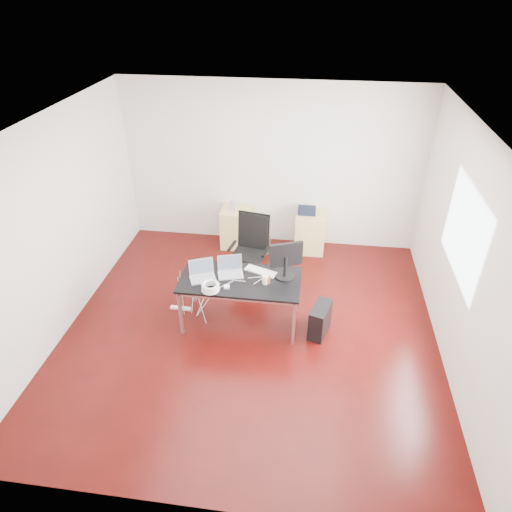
# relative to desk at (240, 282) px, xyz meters

# --- Properties ---
(room_shell) EXTENTS (5.00, 5.00, 5.00)m
(room_shell) POSITION_rel_desk_xyz_m (0.19, -0.14, 0.73)
(room_shell) COLOR #350706
(room_shell) RESTS_ON ground
(desk) EXTENTS (1.60, 0.80, 0.73)m
(desk) POSITION_rel_desk_xyz_m (0.00, 0.00, 0.00)
(desk) COLOR black
(desk) RESTS_ON ground
(office_chair) EXTENTS (0.56, 0.58, 1.08)m
(office_chair) POSITION_rel_desk_xyz_m (-0.02, 1.04, -0.07)
(office_chair) COLOR black
(office_chair) RESTS_ON ground
(filing_cabinet_left) EXTENTS (0.50, 0.50, 0.70)m
(filing_cabinet_left) POSITION_rel_desk_xyz_m (-0.42, 2.09, -0.33)
(filing_cabinet_left) COLOR tan
(filing_cabinet_left) RESTS_ON ground
(filing_cabinet_right) EXTENTS (0.50, 0.50, 0.70)m
(filing_cabinet_right) POSITION_rel_desk_xyz_m (0.87, 2.09, -0.33)
(filing_cabinet_right) COLOR tan
(filing_cabinet_right) RESTS_ON ground
(pc_tower) EXTENTS (0.32, 0.49, 0.44)m
(pc_tower) POSITION_rel_desk_xyz_m (1.09, -0.08, -0.46)
(pc_tower) COLOR black
(pc_tower) RESTS_ON ground
(wastebasket) EXTENTS (0.31, 0.31, 0.28)m
(wastebasket) POSITION_rel_desk_xyz_m (0.09, 1.89, -0.54)
(wastebasket) COLOR black
(wastebasket) RESTS_ON ground
(power_strip) EXTENTS (0.30, 0.07, 0.04)m
(power_strip) POSITION_rel_desk_xyz_m (-0.92, 0.15, -0.66)
(power_strip) COLOR white
(power_strip) RESTS_ON ground
(laptop_left) EXTENTS (0.40, 0.37, 0.23)m
(laptop_left) POSITION_rel_desk_xyz_m (-0.51, -0.03, 0.11)
(laptop_left) COLOR silver
(laptop_left) RESTS_ON desk
(laptop_right) EXTENTS (0.39, 0.34, 0.23)m
(laptop_right) POSITION_rel_desk_xyz_m (-0.16, 0.11, 0.11)
(laptop_right) COLOR silver
(laptop_right) RESTS_ON desk
(monitor) EXTENTS (0.44, 0.26, 0.51)m
(monitor) POSITION_rel_desk_xyz_m (0.58, 0.15, 0.34)
(monitor) COLOR black
(monitor) RESTS_ON desk
(keyboard) EXTENTS (0.46, 0.29, 0.02)m
(keyboard) POSITION_rel_desk_xyz_m (0.25, 0.20, 0.06)
(keyboard) COLOR white
(keyboard) RESTS_ON desk
(cup_white) EXTENTS (0.08, 0.08, 0.12)m
(cup_white) POSITION_rel_desk_xyz_m (0.34, -0.05, 0.11)
(cup_white) COLOR white
(cup_white) RESTS_ON desk
(cup_brown) EXTENTS (0.09, 0.09, 0.10)m
(cup_brown) POSITION_rel_desk_xyz_m (0.36, -0.04, 0.10)
(cup_brown) COLOR #54331D
(cup_brown) RESTS_ON desk
(cable_coil) EXTENTS (0.24, 0.24, 0.11)m
(cable_coil) POSITION_rel_desk_xyz_m (-0.33, -0.30, 0.11)
(cable_coil) COLOR white
(cable_coil) RESTS_ON desk
(power_adapter) EXTENTS (0.08, 0.08, 0.03)m
(power_adapter) POSITION_rel_desk_xyz_m (-0.14, -0.22, 0.07)
(power_adapter) COLOR white
(power_adapter) RESTS_ON desk
(speaker) EXTENTS (0.10, 0.10, 0.18)m
(speaker) POSITION_rel_desk_xyz_m (-0.46, 2.04, 0.11)
(speaker) COLOR #9E9E9E
(speaker) RESTS_ON filing_cabinet_left
(navy_garment) EXTENTS (0.30, 0.24, 0.09)m
(navy_garment) POSITION_rel_desk_xyz_m (0.79, 2.11, 0.07)
(navy_garment) COLOR black
(navy_garment) RESTS_ON filing_cabinet_right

